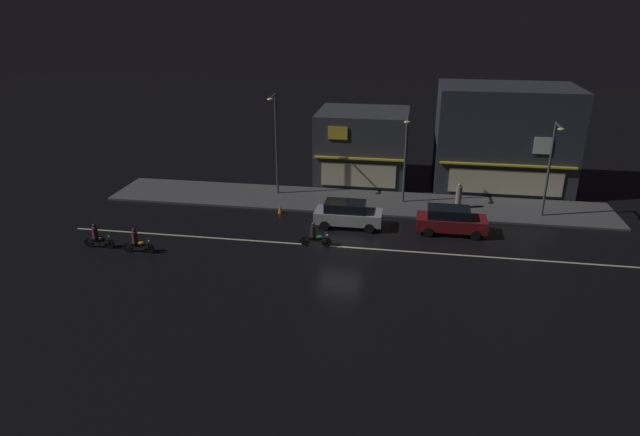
% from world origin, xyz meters
% --- Properties ---
extents(ground_plane, '(140.00, 140.00, 0.00)m').
position_xyz_m(ground_plane, '(0.00, 0.00, 0.00)').
color(ground_plane, black).
extents(lane_divider_stripe, '(33.93, 0.16, 0.01)m').
position_xyz_m(lane_divider_stripe, '(0.00, 0.00, 0.01)').
color(lane_divider_stripe, beige).
rests_on(lane_divider_stripe, ground).
extents(sidewalk_far, '(35.71, 4.98, 0.14)m').
position_xyz_m(sidewalk_far, '(0.00, 7.81, 0.07)').
color(sidewalk_far, '#4C4C4F').
rests_on(sidewalk_far, ground).
extents(storefront_left_block, '(10.04, 6.66, 7.73)m').
position_xyz_m(storefront_left_block, '(10.71, 13.55, 3.86)').
color(storefront_left_block, '#2D333D').
rests_on(storefront_left_block, ground).
extents(storefront_center_block, '(7.05, 6.38, 5.57)m').
position_xyz_m(storefront_center_block, '(-0.00, 13.41, 2.78)').
color(storefront_center_block, '#383A3F').
rests_on(storefront_center_block, ground).
extents(streetlamp_west, '(0.44, 1.64, 7.38)m').
position_xyz_m(streetlamp_west, '(-5.84, 8.35, 4.48)').
color(streetlamp_west, '#47494C').
rests_on(streetlamp_west, sidewalk_far).
extents(streetlamp_mid, '(0.44, 1.64, 6.21)m').
position_xyz_m(streetlamp_mid, '(3.46, 7.96, 3.86)').
color(streetlamp_mid, '#47494C').
rests_on(streetlamp_mid, sidewalk_far).
extents(streetlamp_east, '(0.44, 1.64, 6.35)m').
position_xyz_m(streetlamp_east, '(12.76, 6.75, 3.94)').
color(streetlamp_east, '#47494C').
rests_on(streetlamp_east, sidewalk_far).
extents(pedestrian_on_sidewalk, '(0.41, 0.41, 1.79)m').
position_xyz_m(pedestrian_on_sidewalk, '(7.27, 7.52, 0.96)').
color(pedestrian_on_sidewalk, gray).
rests_on(pedestrian_on_sidewalk, sidewalk_far).
extents(parked_car_near_kerb, '(4.30, 1.98, 1.67)m').
position_xyz_m(parked_car_near_kerb, '(0.05, 3.24, 0.87)').
color(parked_car_near_kerb, '#9EA0A5').
rests_on(parked_car_near_kerb, ground).
extents(parked_car_trailing, '(4.30, 1.98, 1.67)m').
position_xyz_m(parked_car_trailing, '(6.51, 3.24, 0.87)').
color(parked_car_trailing, maroon).
rests_on(parked_car_trailing, ground).
extents(motorcycle_lead, '(1.90, 0.60, 1.52)m').
position_xyz_m(motorcycle_lead, '(-1.49, -0.13, 0.63)').
color(motorcycle_lead, black).
rests_on(motorcycle_lead, ground).
extents(motorcycle_following, '(1.90, 0.60, 1.52)m').
position_xyz_m(motorcycle_following, '(-11.46, -2.69, 0.63)').
color(motorcycle_following, black).
rests_on(motorcycle_following, ground).
extents(motorcycle_opposite_lane, '(1.90, 0.60, 1.52)m').
position_xyz_m(motorcycle_opposite_lane, '(-14.06, -2.48, 0.63)').
color(motorcycle_opposite_lane, black).
rests_on(motorcycle_opposite_lane, ground).
extents(traffic_cone, '(0.36, 0.36, 0.55)m').
position_xyz_m(traffic_cone, '(-4.79, 4.88, 0.28)').
color(traffic_cone, orange).
rests_on(traffic_cone, ground).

